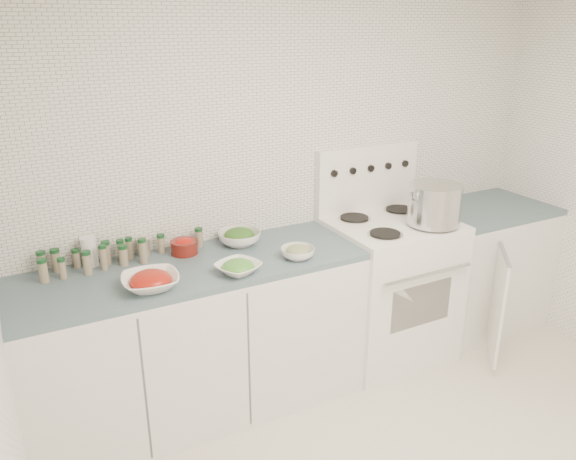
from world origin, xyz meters
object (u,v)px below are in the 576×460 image
object	(u,v)px
stock_pot	(435,203)
bowl_snowpea	(238,267)
bowl_tomato	(150,281)
stove	(387,284)

from	to	relation	value
stock_pot	bowl_snowpea	world-z (taller)	stock_pot
bowl_snowpea	bowl_tomato	bearing A→B (deg)	175.51
stock_pot	bowl_snowpea	size ratio (longest dim) A/B	1.21
stock_pot	bowl_snowpea	distance (m)	1.31
bowl_tomato	bowl_snowpea	size ratio (longest dim) A/B	1.07
stove	stock_pot	distance (m)	0.63
bowl_snowpea	stock_pot	bearing A→B (deg)	0.82
stove	stock_pot	world-z (taller)	stove
stock_pot	bowl_tomato	distance (m)	1.76
stove	bowl_tomato	world-z (taller)	stove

